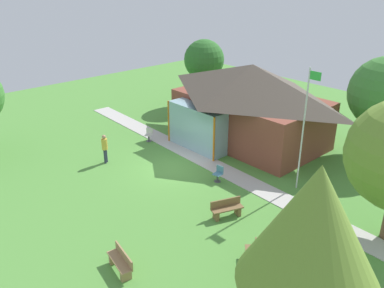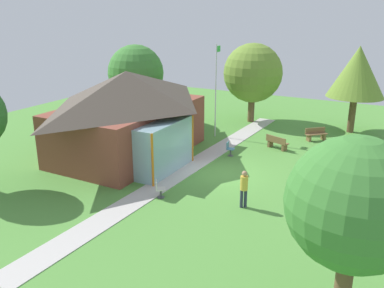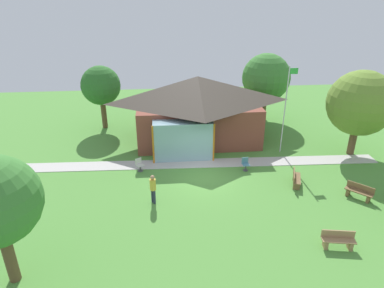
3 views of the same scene
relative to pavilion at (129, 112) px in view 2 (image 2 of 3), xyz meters
name	(u,v)px [view 2 (image 2 of 3)]	position (x,y,z in m)	size (l,w,h in m)	color
ground_plane	(223,173)	(-0.09, -6.14, -2.63)	(44.00, 44.00, 0.00)	#54933D
pavilion	(129,112)	(0.00, 0.00, 0.00)	(10.16, 7.34, 5.05)	brown
footpath	(191,166)	(-0.09, -4.18, -2.62)	(24.35, 1.30, 0.03)	#BCB7B2
flagpole	(216,87)	(5.90, -2.86, 0.82)	(0.64, 0.08, 6.31)	silver
bench_front_right	(372,158)	(5.10, -13.06, -2.23)	(1.55, 0.70, 0.84)	#9E7A51
bench_mid_right	(277,143)	(5.26, -7.49, -2.23)	(0.94, 1.56, 0.84)	brown
bench_lawn_far_right	(316,134)	(8.28, -9.26, -2.23)	(1.35, 1.39, 0.84)	brown
patio_chair_west	(159,189)	(-4.29, -4.79, -2.22)	(0.61, 0.61, 0.86)	beige
patio_chair_lawn_spare	(230,149)	(2.64, -5.37, -2.22)	(0.49, 0.49, 0.86)	teal
visitor_strolling_lawn	(244,186)	(-3.36, -8.62, -1.61)	(0.34, 0.34, 1.74)	#2D3347
tree_far_east	(357,72)	(11.48, -11.02, 1.68)	(3.93, 3.93, 6.11)	brown
tree_lawn_corner	(354,205)	(-8.97, -13.63, 1.14)	(3.47, 3.47, 5.53)	brown
tree_behind_pavilion_right	(136,73)	(6.62, 4.25, 1.19)	(4.25, 4.25, 5.97)	brown
tree_east_hedge	(253,73)	(10.87, -3.63, 1.18)	(4.50, 4.50, 6.08)	brown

